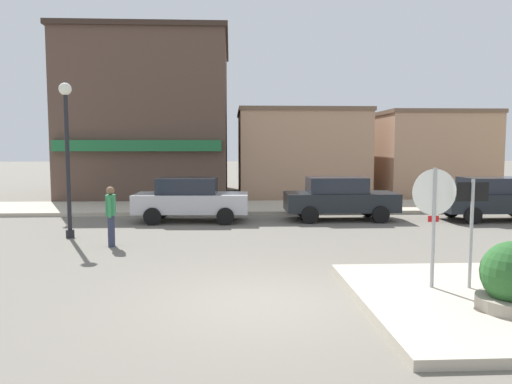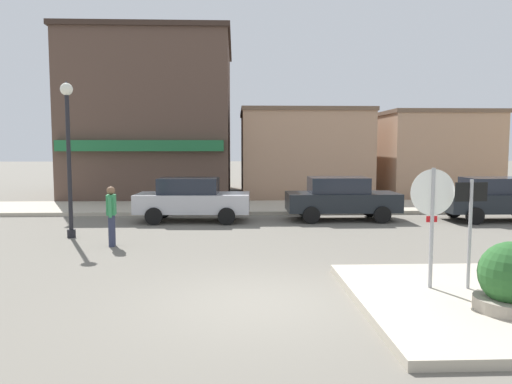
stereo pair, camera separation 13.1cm
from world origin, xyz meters
name	(u,v)px [view 1 (the left image)]	position (x,y,z in m)	size (l,w,h in m)	color
ground_plane	(266,303)	(0.00, 0.00, 0.00)	(160.00, 160.00, 0.00)	#6B665B
kerb_far	(245,207)	(0.00, 12.84, 0.07)	(80.00, 4.00, 0.15)	#B7AD99
stop_sign	(434,212)	(3.01, 0.32, 1.52)	(0.82, 0.08, 2.30)	#9E9EA3
one_way_sign	(472,223)	(3.66, 0.24, 1.33)	(0.60, 0.07, 2.10)	#9E9EA3
lamp_post	(67,136)	(-5.31, 6.40, 2.96)	(0.36, 0.36, 4.54)	black
parked_car_nearest	(191,199)	(-2.03, 9.44, 0.81)	(4.07, 2.01, 1.56)	#B7B7BC
parked_car_second	(339,198)	(3.35, 9.54, 0.81)	(4.01, 1.89, 1.56)	black
parked_car_third	(495,198)	(8.92, 9.12, 0.81)	(4.00, 1.89, 1.56)	black
pedestrian_crossing_near	(111,214)	(-3.80, 5.07, 0.87)	(0.25, 0.56, 1.61)	#2D334C
building_corner_shop	(153,119)	(-4.81, 19.51, 4.16)	(8.24, 9.86, 8.31)	brown
building_storefront_left_near	(298,153)	(3.11, 18.96, 2.30)	(6.59, 7.02, 4.59)	tan
building_storefront_left_mid	(429,154)	(10.00, 17.90, 2.25)	(5.58, 5.24, 4.48)	tan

